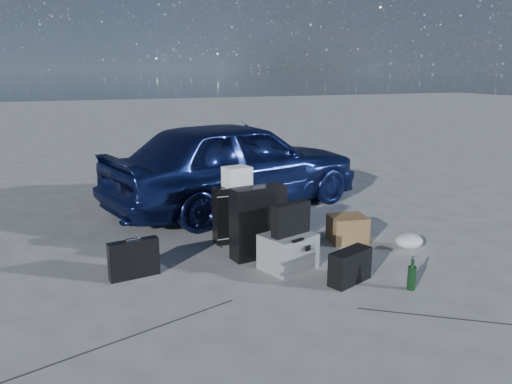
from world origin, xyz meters
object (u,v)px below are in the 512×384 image
car (236,164)px  green_bottle (412,274)px  suitcase_right (237,214)px  pelican_case (288,251)px  duffel_bag (244,219)px  suitcase_left (258,222)px  cardboard_box (347,229)px  briefcase (134,259)px

car → green_bottle: car is taller
suitcase_right → green_bottle: (1.00, -1.78, -0.17)m
car → pelican_case: bearing=158.1°
suitcase_right → duffel_bag: bearing=56.6°
suitcase_left → duffel_bag: size_ratio=1.25×
pelican_case → suitcase_right: 0.97m
cardboard_box → car: bearing=111.0°
pelican_case → duffel_bag: (0.01, 1.25, -0.02)m
briefcase → green_bottle: briefcase is taller
briefcase → green_bottle: (2.24, -1.17, -0.04)m
car → cardboard_box: size_ratio=9.34×
car → briefcase: bearing=123.9°
briefcase → car: bearing=40.4°
pelican_case → green_bottle: pelican_case is taller
suitcase_left → cardboard_box: size_ratio=1.89×
pelican_case → cardboard_box: bearing=6.9°
cardboard_box → green_bottle: size_ratio=1.35×
car → suitcase_left: car is taller
duffel_bag → green_bottle: bearing=-68.7°
duffel_bag → briefcase: bearing=-146.7°
suitcase_left → duffel_bag: (0.16, 0.86, -0.22)m
suitcase_left → suitcase_right: (-0.04, 0.54, -0.05)m
car → briefcase: size_ratio=7.90×
pelican_case → duffel_bag: size_ratio=0.80×
pelican_case → suitcase_right: size_ratio=0.75×
briefcase → green_bottle: size_ratio=1.60×
car → pelican_case: size_ratio=7.70×
car → suitcase_right: car is taller
briefcase → suitcase_right: 1.39m
car → duffel_bag: car is taller
suitcase_left → suitcase_right: size_ratio=1.17×
suitcase_left → cardboard_box: suitcase_left is taller
cardboard_box → suitcase_left: bearing=-176.5°
suitcase_right → cardboard_box: 1.26m
duffel_bag → cardboard_box: duffel_bag is taller
cardboard_box → duffel_bag: bearing=140.4°
cardboard_box → suitcase_right: bearing=157.8°
cardboard_box → green_bottle: bearing=-96.7°
green_bottle → cardboard_box: bearing=83.3°
suitcase_left → cardboard_box: bearing=-5.4°
car → duffel_bag: 1.17m
suitcase_left → duffel_bag: 0.90m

